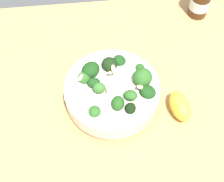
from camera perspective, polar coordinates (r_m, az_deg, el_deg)
name	(u,v)px	position (r cm, az deg, el deg)	size (l,w,h in cm)	color
ground_plane	(131,110)	(69.91, 3.72, -3.72)	(71.73, 71.73, 3.43)	tan
bowl_of_broccoli	(113,91)	(65.89, 0.14, 0.04)	(20.87, 20.87, 9.47)	silver
lemon_wedge	(180,106)	(67.44, 12.80, -2.82)	(7.49, 4.05, 4.53)	yellow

